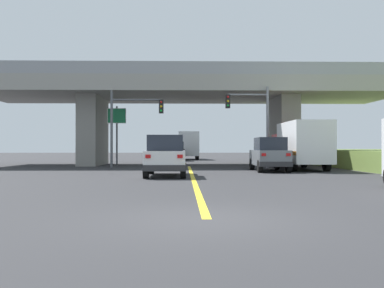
{
  "coord_description": "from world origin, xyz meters",
  "views": [
    {
      "loc": [
        -0.49,
        -8.67,
        1.44
      ],
      "look_at": [
        0.14,
        20.2,
        1.65
      ],
      "focal_mm": 40.82,
      "sensor_mm": 36.0,
      "label": 1
    }
  ],
  "objects_px": {
    "sedan_oncoming": "(176,151)",
    "highway_sign": "(117,122)",
    "suv_crossing": "(269,154)",
    "semi_truck_distant": "(189,145)",
    "traffic_signal_farside": "(130,118)",
    "suv_lead": "(166,156)",
    "box_truck": "(301,145)",
    "traffic_signal_nearside": "(253,116)"
  },
  "relations": [
    {
      "from": "traffic_signal_nearside",
      "to": "traffic_signal_farside",
      "type": "xyz_separation_m",
      "value": [
        -8.7,
        0.35,
        -0.13
      ]
    },
    {
      "from": "semi_truck_distant",
      "to": "traffic_signal_farside",
      "type": "bearing_deg",
      "value": -102.09
    },
    {
      "from": "traffic_signal_nearside",
      "to": "semi_truck_distant",
      "type": "xyz_separation_m",
      "value": [
        -4.26,
        21.09,
        -1.99
      ]
    },
    {
      "from": "highway_sign",
      "to": "semi_truck_distant",
      "type": "height_order",
      "value": "highway_sign"
    },
    {
      "from": "suv_lead",
      "to": "sedan_oncoming",
      "type": "height_order",
      "value": "same"
    },
    {
      "from": "traffic_signal_farside",
      "to": "suv_crossing",
      "type": "bearing_deg",
      "value": -27.4
    },
    {
      "from": "semi_truck_distant",
      "to": "sedan_oncoming",
      "type": "bearing_deg",
      "value": -104.81
    },
    {
      "from": "suv_lead",
      "to": "semi_truck_distant",
      "type": "xyz_separation_m",
      "value": [
        1.54,
        29.79,
        0.66
      ]
    },
    {
      "from": "suv_crossing",
      "to": "traffic_signal_nearside",
      "type": "distance_m",
      "value": 5.05
    },
    {
      "from": "highway_sign",
      "to": "semi_truck_distant",
      "type": "bearing_deg",
      "value": 72.0
    },
    {
      "from": "suv_crossing",
      "to": "sedan_oncoming",
      "type": "xyz_separation_m",
      "value": [
        -5.94,
        20.0,
        -0.0
      ]
    },
    {
      "from": "box_truck",
      "to": "semi_truck_distant",
      "type": "bearing_deg",
      "value": 106.26
    },
    {
      "from": "traffic_signal_nearside",
      "to": "sedan_oncoming",
      "type": "bearing_deg",
      "value": 109.88
    },
    {
      "from": "traffic_signal_nearside",
      "to": "suv_crossing",
      "type": "bearing_deg",
      "value": -86.6
    },
    {
      "from": "suv_lead",
      "to": "highway_sign",
      "type": "xyz_separation_m",
      "value": [
        -4.25,
        11.98,
        2.34
      ]
    },
    {
      "from": "sedan_oncoming",
      "to": "traffic_signal_nearside",
      "type": "height_order",
      "value": "traffic_signal_nearside"
    },
    {
      "from": "suv_lead",
      "to": "traffic_signal_farside",
      "type": "bearing_deg",
      "value": 107.76
    },
    {
      "from": "suv_lead",
      "to": "traffic_signal_farside",
      "type": "distance_m",
      "value": 9.84
    },
    {
      "from": "suv_lead",
      "to": "box_truck",
      "type": "xyz_separation_m",
      "value": [
        8.44,
        6.15,
        0.58
      ]
    },
    {
      "from": "suv_crossing",
      "to": "box_truck",
      "type": "height_order",
      "value": "box_truck"
    },
    {
      "from": "box_truck",
      "to": "traffic_signal_nearside",
      "type": "bearing_deg",
      "value": 135.91
    },
    {
      "from": "suv_lead",
      "to": "traffic_signal_nearside",
      "type": "height_order",
      "value": "traffic_signal_nearside"
    },
    {
      "from": "sedan_oncoming",
      "to": "traffic_signal_farside",
      "type": "distance_m",
      "value": 15.85
    },
    {
      "from": "suv_lead",
      "to": "semi_truck_distant",
      "type": "distance_m",
      "value": 29.84
    },
    {
      "from": "highway_sign",
      "to": "suv_crossing",
      "type": "bearing_deg",
      "value": -36.29
    },
    {
      "from": "traffic_signal_farside",
      "to": "semi_truck_distant",
      "type": "xyz_separation_m",
      "value": [
        4.44,
        20.74,
        -1.86
      ]
    },
    {
      "from": "traffic_signal_farside",
      "to": "highway_sign",
      "type": "relative_size",
      "value": 1.21
    },
    {
      "from": "suv_lead",
      "to": "box_truck",
      "type": "bearing_deg",
      "value": 36.06
    },
    {
      "from": "suv_crossing",
      "to": "box_truck",
      "type": "bearing_deg",
      "value": 37.65
    },
    {
      "from": "semi_truck_distant",
      "to": "highway_sign",
      "type": "bearing_deg",
      "value": -108.0
    },
    {
      "from": "suv_crossing",
      "to": "semi_truck_distant",
      "type": "distance_m",
      "value": 25.79
    },
    {
      "from": "sedan_oncoming",
      "to": "highway_sign",
      "type": "xyz_separation_m",
      "value": [
        -4.37,
        -12.43,
        2.34
      ]
    },
    {
      "from": "suv_crossing",
      "to": "sedan_oncoming",
      "type": "bearing_deg",
      "value": 108.17
    },
    {
      "from": "suv_crossing",
      "to": "highway_sign",
      "type": "bearing_deg",
      "value": 145.35
    },
    {
      "from": "suv_crossing",
      "to": "traffic_signal_farside",
      "type": "xyz_separation_m",
      "value": [
        -8.96,
        4.64,
        2.52
      ]
    },
    {
      "from": "sedan_oncoming",
      "to": "traffic_signal_nearside",
      "type": "relative_size",
      "value": 0.77
    },
    {
      "from": "suv_lead",
      "to": "highway_sign",
      "type": "distance_m",
      "value": 12.92
    },
    {
      "from": "sedan_oncoming",
      "to": "semi_truck_distant",
      "type": "xyz_separation_m",
      "value": [
        1.42,
        5.38,
        0.66
      ]
    },
    {
      "from": "sedan_oncoming",
      "to": "semi_truck_distant",
      "type": "relative_size",
      "value": 0.67
    },
    {
      "from": "suv_crossing",
      "to": "semi_truck_distant",
      "type": "bearing_deg",
      "value": 101.72
    },
    {
      "from": "highway_sign",
      "to": "traffic_signal_farside",
      "type": "bearing_deg",
      "value": -65.27
    },
    {
      "from": "sedan_oncoming",
      "to": "semi_truck_distant",
      "type": "height_order",
      "value": "semi_truck_distant"
    }
  ]
}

